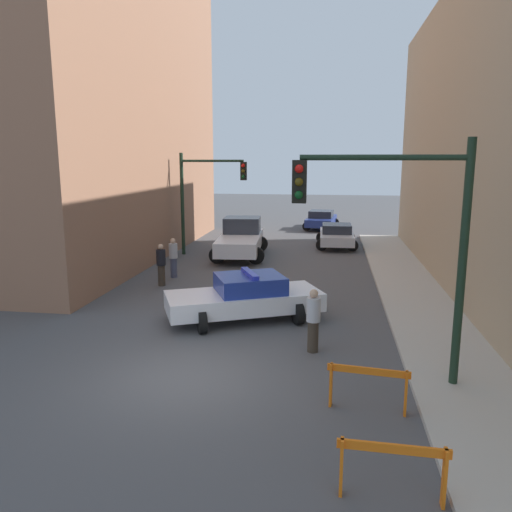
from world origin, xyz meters
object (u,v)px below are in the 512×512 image
object	(u,v)px
police_car	(245,297)
traffic_light_near	(406,226)
traffic_light_far	(203,189)
parked_car_near	(336,235)
white_truck	(241,238)
pedestrian_crossing	(161,264)
pedestrian_sidewalk	(313,320)
barrier_mid	(368,381)
pedestrian_corner	(173,257)
parked_car_mid	(321,219)
barrier_front	(393,462)

from	to	relation	value
police_car	traffic_light_near	bearing A→B (deg)	-158.65
traffic_light_far	parked_car_near	distance (m)	8.09
white_truck	pedestrian_crossing	bearing A→B (deg)	-111.50
pedestrian_sidewalk	barrier_mid	size ratio (longest dim) A/B	1.04
police_car	white_truck	distance (m)	10.35
police_car	pedestrian_crossing	bearing A→B (deg)	22.61
pedestrian_corner	pedestrian_sidewalk	size ratio (longest dim) A/B	1.00
traffic_light_far	barrier_mid	world-z (taller)	traffic_light_far
traffic_light_far	pedestrian_sidewalk	world-z (taller)	traffic_light_far
parked_car_mid	barrier_front	distance (m)	28.98
traffic_light_near	pedestrian_crossing	bearing A→B (deg)	136.58
police_car	pedestrian_crossing	distance (m)	5.42
barrier_mid	parked_car_near	bearing A→B (deg)	91.49
parked_car_near	white_truck	bearing A→B (deg)	-145.88
parked_car_mid	white_truck	bearing A→B (deg)	-103.76
pedestrian_crossing	pedestrian_corner	size ratio (longest dim) A/B	1.00
traffic_light_far	barrier_mid	bearing A→B (deg)	-64.69
parked_car_near	parked_car_mid	xyz separation A→B (m)	(-1.01, 7.41, 0.00)
traffic_light_near	parked_car_mid	world-z (taller)	traffic_light_near
parked_car_near	barrier_mid	distance (m)	18.87
parked_car_mid	pedestrian_corner	bearing A→B (deg)	-104.25
parked_car_mid	traffic_light_far	bearing A→B (deg)	-112.38
barrier_front	barrier_mid	distance (m)	2.66
traffic_light_far	pedestrian_corner	bearing A→B (deg)	-89.91
white_truck	barrier_front	xyz separation A→B (m)	(5.52, -18.05, -0.29)
pedestrian_sidewalk	traffic_light_far	bearing A→B (deg)	99.40
traffic_light_near	pedestrian_sidewalk	distance (m)	3.67
parked_car_near	pedestrian_crossing	bearing A→B (deg)	-125.93
police_car	traffic_light_far	bearing A→B (deg)	-3.42
traffic_light_far	pedestrian_sidewalk	size ratio (longest dim) A/B	3.13
traffic_light_far	parked_car_near	xyz separation A→B (m)	(6.80, 3.44, -2.72)
traffic_light_far	pedestrian_sidewalk	xyz separation A→B (m)	(6.11, -12.50, -2.54)
parked_car_mid	traffic_light_near	bearing A→B (deg)	-79.19
traffic_light_near	pedestrian_crossing	distance (m)	11.41
traffic_light_near	white_truck	distance (m)	15.58
traffic_light_near	police_car	distance (m)	6.33
police_car	parked_car_near	xyz separation A→B (m)	(2.85, 13.63, -0.05)
parked_car_mid	barrier_mid	world-z (taller)	parked_car_mid
police_car	pedestrian_corner	bearing A→B (deg)	13.05
parked_car_mid	barrier_mid	xyz separation A→B (m)	(1.51, -26.28, -0.06)
white_truck	parked_car_near	xyz separation A→B (m)	(4.86, 3.48, -0.23)
police_car	barrier_mid	bearing A→B (deg)	-172.06
police_car	pedestrian_crossing	size ratio (longest dim) A/B	3.04
police_car	parked_car_near	size ratio (longest dim) A/B	1.16
parked_car_near	barrier_mid	bearing A→B (deg)	-89.99
traffic_light_far	white_truck	size ratio (longest dim) A/B	0.94
parked_car_mid	parked_car_near	bearing A→B (deg)	-76.53
parked_car_near	pedestrian_corner	xyz separation A→B (m)	(-6.79, -8.53, 0.19)
police_car	parked_car_mid	bearing A→B (deg)	-29.60
barrier_front	barrier_mid	world-z (taller)	same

